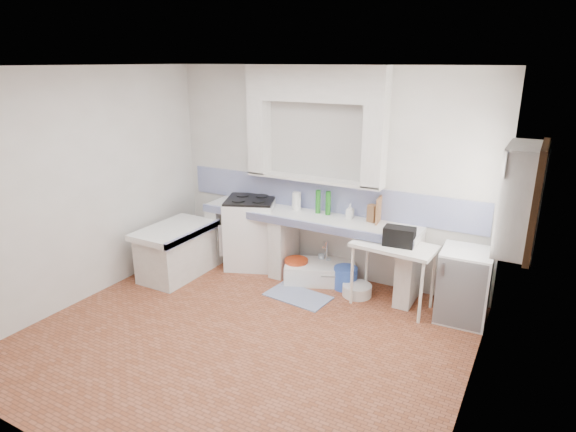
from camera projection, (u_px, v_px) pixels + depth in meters
The scene contains 36 objects.
floor at pixel (243, 338), 5.19m from camera, with size 4.50×4.50×0.00m, color brown.
ceiling at pixel (234, 66), 4.33m from camera, with size 4.50×4.50×0.00m, color silver.
wall_back at pixel (324, 174), 6.42m from camera, with size 4.50×4.50×0.00m, color silver.
wall_front at pixel (62, 297), 3.09m from camera, with size 4.50×4.50×0.00m, color silver.
wall_left at pixel (84, 187), 5.79m from camera, with size 4.50×4.50×0.00m, color silver.
wall_right at pixel (480, 257), 3.72m from camera, with size 4.50×4.50×0.00m, color silver.
alcove_mass at pixel (315, 83), 6.00m from camera, with size 1.90×0.25×0.45m, color silver.
window_frame at pixel (521, 198), 4.58m from camera, with size 0.35×0.86×1.06m, color #392312.
lace_valance at pixel (510, 157), 4.53m from camera, with size 0.01×0.84×0.24m, color white.
counter_slab at pixel (307, 218), 6.38m from camera, with size 3.00×0.60×0.08m, color white.
counter_lip at pixel (297, 224), 6.15m from camera, with size 3.00×0.04×0.10m, color navy.
counter_pier_left at pixel (223, 232), 7.17m from camera, with size 0.20×0.55×0.82m, color silver.
counter_pier_mid at pixel (284, 245), 6.68m from camera, with size 0.20×0.55×0.82m, color silver.
counter_pier_right at pixel (409, 270), 5.88m from camera, with size 0.20×0.55×0.82m, color silver.
peninsula_top at pixel (175, 230), 6.52m from camera, with size 0.70×1.10×0.08m, color white.
peninsula_base at pixel (176, 254), 6.62m from camera, with size 0.60×1.00×0.62m, color silver.
peninsula_lip at pixel (194, 234), 6.36m from camera, with size 0.04×1.10×0.10m, color navy.
backsplash at pixel (323, 196), 6.50m from camera, with size 4.27×0.03×0.40m, color navy.
stove at pixel (251, 233), 6.92m from camera, with size 0.68×0.66×0.97m, color white.
sink at pixel (320, 273), 6.51m from camera, with size 0.94×0.51×0.23m, color white.
side_table at pixel (392, 275), 5.77m from camera, with size 0.95×0.53×0.04m, color white.
fridge at pixel (464, 285), 5.46m from camera, with size 0.54×0.54×0.84m, color white.
bucket_red at pixel (296, 269), 6.53m from camera, with size 0.32×0.32×0.30m, color #BD3B16.
bucket_orange at pixel (317, 275), 6.43m from camera, with size 0.26×0.26×0.24m, color #DC4B0B.
bucket_blue at pixel (345, 278), 6.29m from camera, with size 0.31×0.31×0.29m, color blue.
basin_white at pixel (357, 290), 6.11m from camera, with size 0.37×0.37×0.14m, color white.
water_bottle_a at pixel (321, 265), 6.65m from camera, with size 0.08×0.08×0.32m, color silver.
water_bottle_b at pixel (328, 268), 6.61m from camera, with size 0.07×0.07×0.27m, color silver.
black_bag at pixel (399, 237), 5.58m from camera, with size 0.35×0.20×0.22m, color black.
green_bottle_a at pixel (318, 202), 6.41m from camera, with size 0.07×0.07×0.32m, color #1D6A1B.
green_bottle_b at pixel (328, 203), 6.34m from camera, with size 0.07×0.07×0.32m, color #1D6A1B.
knife_block at pixel (372, 213), 6.07m from camera, with size 0.11×0.09×0.22m, color brown.
cutting_board at pixel (379, 210), 6.02m from camera, with size 0.02×0.24×0.33m, color brown.
paper_towel at pixel (297, 201), 6.57m from camera, with size 0.12×0.12×0.24m, color white.
soap_bottle at pixel (350, 211), 6.22m from camera, with size 0.09×0.09×0.19m, color white.
rug at pixel (298, 296), 6.10m from camera, with size 0.80×0.46×0.01m, color #3C4F88.
Camera 1 is at (2.61, -3.73, 2.85)m, focal length 30.05 mm.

